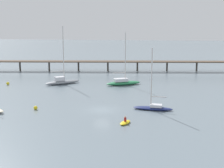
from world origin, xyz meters
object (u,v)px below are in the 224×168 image
at_px(sailboat_green, 123,82).
at_px(mooring_buoy_mid, 36,108).
at_px(pier, 163,60).
at_px(dinghy_yellow, 125,122).
at_px(mooring_buoy_far, 8,83).
at_px(sailboat_navy, 153,106).
at_px(sailboat_gray, 62,81).

distance_m(sailboat_green, mooring_buoy_mid, 26.05).
bearing_deg(pier, sailboat_green, -114.34).
height_order(dinghy_yellow, mooring_buoy_mid, dinghy_yellow).
xyz_separation_m(mooring_buoy_mid, mooring_buoy_far, (-13.71, 19.75, 0.02)).
bearing_deg(sailboat_navy, mooring_buoy_far, 152.05).
bearing_deg(mooring_buoy_far, pier, 34.33).
relative_size(sailboat_navy, sailboat_green, 0.85).
relative_size(sailboat_gray, mooring_buoy_mid, 20.26).
relative_size(pier, sailboat_green, 6.63).
height_order(dinghy_yellow, mooring_buoy_far, dinghy_yellow).
height_order(sailboat_gray, mooring_buoy_mid, sailboat_gray).
xyz_separation_m(dinghy_yellow, mooring_buoy_far, (-29.09, 25.45, 0.13)).
xyz_separation_m(sailboat_navy, mooring_buoy_mid, (-19.48, -2.14, -0.28)).
distance_m(sailboat_navy, dinghy_yellow, 8.85).
distance_m(pier, mooring_buoy_far, 44.22).
height_order(pier, sailboat_gray, sailboat_gray).
xyz_separation_m(pier, mooring_buoy_mid, (-22.72, -44.62, -3.03)).
xyz_separation_m(sailboat_gray, mooring_buoy_mid, (1.45, -22.05, -0.49)).
distance_m(sailboat_gray, sailboat_green, 14.26).
xyz_separation_m(sailboat_green, mooring_buoy_mid, (-12.80, -22.69, -0.40)).
distance_m(sailboat_green, mooring_buoy_far, 26.67).
height_order(pier, sailboat_navy, sailboat_navy).
distance_m(dinghy_yellow, mooring_buoy_far, 38.65).
distance_m(sailboat_green, dinghy_yellow, 28.51).
relative_size(sailboat_green, mooring_buoy_far, 17.23).
distance_m(pier, mooring_buoy_mid, 50.17).
bearing_deg(sailboat_gray, mooring_buoy_mid, -86.24).
bearing_deg(sailboat_gray, sailboat_green, 2.56).
bearing_deg(sailboat_navy, mooring_buoy_mid, -173.74).
bearing_deg(sailboat_navy, dinghy_yellow, -117.60).
height_order(sailboat_green, dinghy_yellow, sailboat_green).
xyz_separation_m(pier, sailboat_navy, (-3.24, -42.49, -2.75)).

